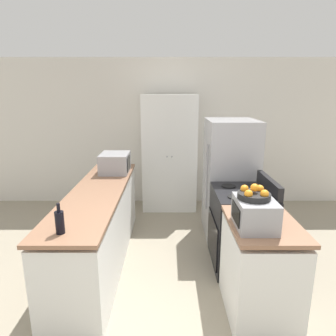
% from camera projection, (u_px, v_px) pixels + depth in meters
% --- Properties ---
extents(wall_back, '(7.00, 0.06, 2.60)m').
position_uv_depth(wall_back, '(168.00, 133.00, 5.44)').
color(wall_back, silver).
rests_on(wall_back, ground_plane).
extents(counter_left, '(0.60, 2.60, 0.92)m').
position_uv_depth(counter_left, '(99.00, 228.00, 3.59)').
color(counter_left, silver).
rests_on(counter_left, ground_plane).
extents(counter_right, '(0.60, 0.82, 0.92)m').
position_uv_depth(counter_right, '(259.00, 270.00, 2.74)').
color(counter_right, silver).
rests_on(counter_right, ground_plane).
extents(pantry_cabinet, '(0.92, 0.58, 1.99)m').
position_uv_depth(pantry_cabinet, '(169.00, 153.00, 5.19)').
color(pantry_cabinet, white).
rests_on(pantry_cabinet, ground_plane).
extents(stove, '(0.66, 0.79, 1.08)m').
position_uv_depth(stove, '(240.00, 228.00, 3.54)').
color(stove, black).
rests_on(stove, ground_plane).
extents(refrigerator, '(0.70, 0.80, 1.66)m').
position_uv_depth(refrigerator, '(229.00, 178.00, 4.26)').
color(refrigerator, '#A3A3A8').
rests_on(refrigerator, ground_plane).
extents(microwave, '(0.40, 0.48, 0.27)m').
position_uv_depth(microwave, '(115.00, 163.00, 4.22)').
color(microwave, '#939399').
rests_on(microwave, counter_left).
extents(wine_bottle, '(0.07, 0.07, 0.26)m').
position_uv_depth(wine_bottle, '(59.00, 222.00, 2.39)').
color(wine_bottle, black).
rests_on(wine_bottle, counter_left).
extents(toaster_oven, '(0.32, 0.40, 0.25)m').
position_uv_depth(toaster_oven, '(254.00, 213.00, 2.50)').
color(toaster_oven, '#939399').
rests_on(toaster_oven, counter_right).
extents(fruit_bowl, '(0.27, 0.27, 0.13)m').
position_uv_depth(fruit_bowl, '(253.00, 194.00, 2.48)').
color(fruit_bowl, black).
rests_on(fruit_bowl, toaster_oven).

